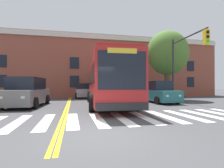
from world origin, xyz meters
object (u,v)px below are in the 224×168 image
at_px(street_tree_curbside_large, 168,54).
at_px(car_teal_far_lane, 159,93).
at_px(car_grey_near_lane, 27,93).
at_px(city_bus, 107,81).
at_px(traffic_light_near_corner, 185,56).
at_px(car_silver_behind_bus, 83,91).

bearing_deg(street_tree_curbside_large, car_teal_far_lane, -132.01).
xyz_separation_m(car_grey_near_lane, car_teal_far_lane, (10.69, 0.51, -0.14)).
bearing_deg(car_grey_near_lane, city_bus, -1.15).
relative_size(car_grey_near_lane, car_teal_far_lane, 1.21).
bearing_deg(city_bus, car_teal_far_lane, 7.36).
xyz_separation_m(city_bus, traffic_light_near_corner, (6.13, -1.20, 2.01)).
bearing_deg(car_teal_far_lane, street_tree_curbside_large, 47.99).
height_order(city_bus, traffic_light_near_corner, traffic_light_near_corner).
bearing_deg(car_grey_near_lane, traffic_light_near_corner, -6.27).
xyz_separation_m(city_bus, car_grey_near_lane, (-5.86, 0.12, -0.90)).
distance_m(city_bus, car_silver_behind_bus, 9.01).
distance_m(car_teal_far_lane, traffic_light_near_corner, 3.79).
relative_size(car_teal_far_lane, street_tree_curbside_large, 0.59).
bearing_deg(street_tree_curbside_large, car_silver_behind_bus, 147.57).
distance_m(car_grey_near_lane, car_teal_far_lane, 10.70).
xyz_separation_m(car_grey_near_lane, street_tree_curbside_large, (13.09, 3.18, 3.93)).
xyz_separation_m(city_bus, car_teal_far_lane, (4.83, 0.62, -1.04)).
distance_m(city_bus, car_grey_near_lane, 5.92).
xyz_separation_m(car_grey_near_lane, car_silver_behind_bus, (4.40, 8.70, -0.19)).
height_order(car_teal_far_lane, traffic_light_near_corner, traffic_light_near_corner).
height_order(car_grey_near_lane, street_tree_curbside_large, street_tree_curbside_large).
xyz_separation_m(car_grey_near_lane, traffic_light_near_corner, (11.99, -1.32, 2.91)).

